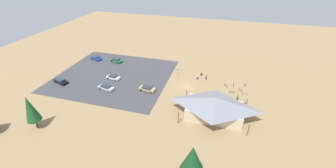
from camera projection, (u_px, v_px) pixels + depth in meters
The scene contains 23 objects.
ground at pixel (186, 86), 59.90m from camera, with size 160.00×160.00×0.00m, color #9E7F56.
parking_lot_asphalt at pixel (114, 75), 65.50m from camera, with size 34.45×30.58×0.05m, color #424247.
bike_pavilion at pixel (215, 106), 47.22m from camera, with size 15.06×9.57×5.21m.
trash_bin at pixel (201, 74), 65.24m from camera, with size 0.60×0.60×0.90m, color brown.
lot_sign at pixel (178, 71), 64.94m from camera, with size 0.56×0.08×2.20m.
pine_far_west at pixel (192, 159), 31.62m from camera, with size 3.96×3.96×8.14m.
pine_midwest at pixel (30, 109), 42.82m from camera, with size 2.92×2.92×8.06m.
bicycle_black_trailside at pixel (232, 92), 56.78m from camera, with size 1.66×0.69×0.81m.
bicycle_orange_lone_west at pixel (240, 90), 57.80m from camera, with size 1.11×1.34×0.85m.
bicycle_blue_near_porch at pixel (245, 85), 59.91m from camera, with size 0.69×1.60×0.83m.
bicycle_green_lone_east at pixel (244, 104), 52.10m from camera, with size 1.47×1.01×0.89m.
bicycle_purple_edge_north at pixel (226, 86), 59.62m from camera, with size 1.06×1.46×0.76m.
bicycle_teal_yard_right at pixel (234, 85), 59.86m from camera, with size 0.48×1.70×0.81m.
bicycle_white_back_row at pixel (245, 93), 56.13m from camera, with size 1.67×0.48×0.80m.
car_black_front_row at pixel (61, 81), 61.13m from camera, with size 5.01×3.13×1.35m.
car_green_end_stall at pixel (116, 60), 73.55m from camera, with size 4.95×3.14×1.38m.
car_tan_second_row at pixel (147, 89), 57.54m from camera, with size 4.74×2.50×1.35m.
car_blue_aisle_side at pixel (96, 58), 75.16m from camera, with size 4.56×2.87×1.36m.
car_white_mid_lot at pixel (113, 77), 63.15m from camera, with size 4.52×2.58×1.33m.
car_silver_back_corner at pixel (106, 87), 58.13m from camera, with size 4.96×2.76×1.39m.
visitor_by_pavilion at pixel (238, 97), 53.78m from camera, with size 0.36×0.36×1.80m.
visitor_crossing_yard at pixel (206, 77), 62.88m from camera, with size 0.40×0.39×1.73m.
visitor_at_bikes at pixel (197, 77), 62.90m from camera, with size 0.39×0.36×1.76m.
Camera 1 is at (-8.73, 50.34, 31.70)m, focal length 22.23 mm.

